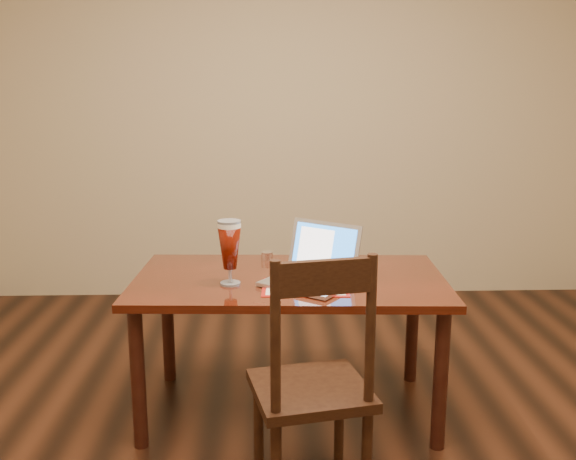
{
  "coord_description": "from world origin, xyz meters",
  "views": [
    {
      "loc": [
        -0.2,
        -2.17,
        1.53
      ],
      "look_at": [
        -0.1,
        0.58,
        0.92
      ],
      "focal_mm": 40.0,
      "sensor_mm": 36.0,
      "label": 1
    }
  ],
  "objects": [
    {
      "name": "room_shell",
      "position": [
        0.0,
        0.0,
        1.76
      ],
      "size": [
        4.51,
        5.01,
        2.71
      ],
      "color": "tan",
      "rests_on": "ground"
    },
    {
      "name": "dining_chair",
      "position": [
        -0.03,
        -0.0,
        0.46
      ],
      "size": [
        0.49,
        0.47,
        0.98
      ],
      "rotation": [
        0.0,
        0.0,
        0.2
      ],
      "color": "black",
      "rests_on": "ground"
    },
    {
      "name": "dining_table",
      "position": [
        -0.1,
        0.68,
        0.61
      ],
      "size": [
        1.47,
        0.87,
        0.96
      ],
      "rotation": [
        0.0,
        0.0,
        -0.04
      ],
      "color": "#4B150A",
      "rests_on": "ground"
    }
  ]
}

